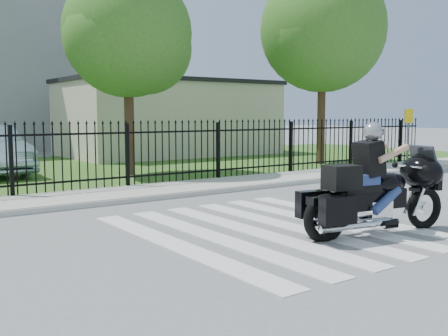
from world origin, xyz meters
TOP-DOWN VIEW (x-y plane):
  - ground at (0.00, 0.00)m, footprint 120.00×120.00m
  - crosswalk at (0.00, 0.00)m, footprint 5.00×5.50m
  - sidewalk at (0.00, 5.00)m, footprint 40.00×2.00m
  - curb at (0.00, 4.00)m, footprint 40.00×0.12m
  - grass_strip at (0.00, 12.00)m, footprint 40.00×12.00m
  - iron_fence at (0.00, 6.00)m, footprint 26.00×0.04m
  - tree_mid at (1.50, 9.00)m, footprint 4.20×4.20m
  - tree_right at (9.50, 8.00)m, footprint 5.00×5.00m
  - building_low at (7.00, 16.00)m, footprint 10.00×6.00m
  - building_low_roof at (7.00, 16.00)m, footprint 10.20×6.20m
  - motorcycle_rider at (1.12, -1.32)m, footprint 2.95×1.31m
  - traffic_sign at (12.02, 5.69)m, footprint 0.46×0.09m

SIDE VIEW (x-z plane):
  - ground at x=0.00m, z-range 0.00..0.00m
  - crosswalk at x=0.00m, z-range 0.00..0.01m
  - grass_strip at x=0.00m, z-range 0.00..0.02m
  - sidewalk at x=0.00m, z-range 0.00..0.12m
  - curb at x=0.00m, z-range 0.00..0.12m
  - motorcycle_rider at x=1.12m, z-range -0.18..1.79m
  - iron_fence at x=0.00m, z-range 0.00..1.80m
  - traffic_sign at x=12.02m, z-range 0.58..2.70m
  - building_low at x=7.00m, z-range 0.00..3.50m
  - building_low_roof at x=7.00m, z-range 3.50..3.70m
  - tree_mid at x=1.50m, z-range 1.28..8.06m
  - tree_right at x=9.50m, z-range 1.44..9.34m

